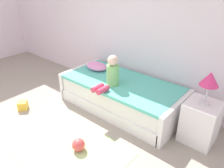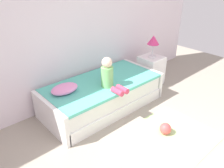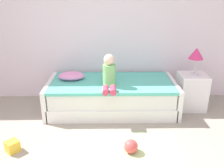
# 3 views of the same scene
# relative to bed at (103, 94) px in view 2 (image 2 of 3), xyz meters

# --- Properties ---
(wall_rear) EXTENTS (7.20, 0.10, 2.90)m
(wall_rear) POSITION_rel_bed_xyz_m (-0.49, 0.60, 1.20)
(wall_rear) COLOR white
(wall_rear) RESTS_ON ground
(bed) EXTENTS (2.11, 1.00, 0.50)m
(bed) POSITION_rel_bed_xyz_m (0.00, 0.00, 0.00)
(bed) COLOR white
(bed) RESTS_ON ground
(nightstand) EXTENTS (0.44, 0.44, 0.60)m
(nightstand) POSITION_rel_bed_xyz_m (1.35, 0.03, 0.05)
(nightstand) COLOR white
(nightstand) RESTS_ON ground
(table_lamp) EXTENTS (0.24, 0.24, 0.45)m
(table_lamp) POSITION_rel_bed_xyz_m (1.35, 0.03, 0.69)
(table_lamp) COLOR silver
(table_lamp) RESTS_ON nightstand
(child_figure) EXTENTS (0.20, 0.51, 0.50)m
(child_figure) POSITION_rel_bed_xyz_m (-0.04, -0.23, 0.46)
(child_figure) COLOR #7FC672
(child_figure) RESTS_ON bed
(pillow) EXTENTS (0.44, 0.30, 0.13)m
(pillow) POSITION_rel_bed_xyz_m (-0.67, 0.10, 0.32)
(pillow) COLOR #EA8CC6
(pillow) RESTS_ON bed
(toy_ball) EXTENTS (0.18, 0.18, 0.18)m
(toy_ball) POSITION_rel_bed_xyz_m (0.22, -1.20, -0.16)
(toy_ball) COLOR #E54C4C
(toy_ball) RESTS_ON ground
(area_rug) EXTENTS (1.60, 1.10, 0.01)m
(area_rug) POSITION_rel_bed_xyz_m (0.08, -1.30, -0.24)
(area_rug) COLOR #B2D189
(area_rug) RESTS_ON ground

